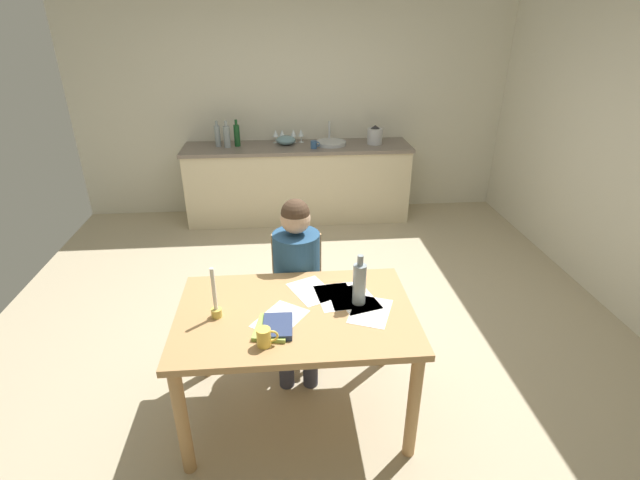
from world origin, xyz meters
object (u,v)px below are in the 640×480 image
object	(u,v)px
person_seated	(297,274)
stovetop_kettle	(375,135)
chair_at_table	(297,289)
wine_glass_by_kettle	(293,133)
sink_unit	(331,143)
bottle_oil	(218,136)
dining_table	(296,326)
bottle_vinegar	(227,136)
wine_glass_near_sink	(301,133)
teacup_on_counter	(314,145)
book_cookery	(278,327)
bottle_wine_red	(237,135)
wine_glass_back_left	(282,134)
coffee_mug	(265,337)
book_magazine	(272,328)
wine_bottle_on_table	(359,283)
candlestick	(215,303)
wine_glass_back_right	(276,134)
mixing_bowl	(286,140)

from	to	relation	value
person_seated	stovetop_kettle	size ratio (longest dim) A/B	5.43
chair_at_table	wine_glass_by_kettle	xyz separation A→B (m)	(0.07, 2.61, 0.54)
sink_unit	bottle_oil	size ratio (longest dim) A/B	1.23
person_seated	wine_glass_by_kettle	xyz separation A→B (m)	(0.08, 2.76, 0.33)
dining_table	bottle_oil	size ratio (longest dim) A/B	4.59
chair_at_table	bottle_vinegar	bearing A→B (deg)	105.70
wine_glass_near_sink	wine_glass_by_kettle	distance (m)	0.09
person_seated	teacup_on_counter	world-z (taller)	person_seated
book_cookery	bottle_wine_red	size ratio (longest dim) A/B	0.71
bottle_vinegar	chair_at_table	bearing A→B (deg)	-74.30
wine_glass_by_kettle	teacup_on_counter	xyz separation A→B (m)	(0.22, -0.30, -0.06)
person_seated	wine_glass_back_left	distance (m)	2.78
dining_table	coffee_mug	bearing A→B (deg)	-120.05
book_magazine	wine_glass_back_left	size ratio (longest dim) A/B	1.46
wine_bottle_on_table	teacup_on_counter	size ratio (longest dim) A/B	2.93
bottle_oil	chair_at_table	bearing A→B (deg)	-72.29
bottle_vinegar	teacup_on_counter	bearing A→B (deg)	-7.73
book_magazine	wine_glass_by_kettle	size ratio (longest dim) A/B	1.46
dining_table	chair_at_table	distance (m)	0.70
person_seated	bottle_vinegar	world-z (taller)	bottle_vinegar
bottle_oil	wine_glass_back_left	world-z (taller)	bottle_oil
dining_table	candlestick	xyz separation A→B (m)	(-0.44, -0.01, 0.19)
coffee_mug	wine_glass_near_sink	bearing A→B (deg)	84.20
coffee_mug	sink_unit	size ratio (longest dim) A/B	0.31
bottle_oil	book_cookery	bearing A→B (deg)	-78.74
book_cookery	wine_bottle_on_table	xyz separation A→B (m)	(0.47, 0.21, 0.12)
stovetop_kettle	teacup_on_counter	bearing A→B (deg)	-168.35
candlestick	book_cookery	size ratio (longest dim) A/B	1.44
bottle_oil	wine_glass_back_right	world-z (taller)	bottle_oil
dining_table	mixing_bowl	distance (m)	3.22
coffee_mug	wine_bottle_on_table	distance (m)	0.64
bottle_oil	dining_table	bearing A→B (deg)	-76.47
coffee_mug	sink_unit	xyz separation A→B (m)	(0.70, 3.43, 0.13)
bottle_vinegar	bottle_wine_red	bearing A→B (deg)	22.75
wine_glass_near_sink	wine_glass_by_kettle	world-z (taller)	same
book_cookery	wine_bottle_on_table	distance (m)	0.53
bottle_vinegar	bottle_wine_red	xyz separation A→B (m)	(0.11, 0.05, 0.00)
candlestick	book_cookery	xyz separation A→B (m)	(0.34, -0.14, -0.07)
chair_at_table	mixing_bowl	xyz separation A→B (m)	(-0.02, 2.52, 0.48)
wine_glass_near_sink	dining_table	bearing A→B (deg)	-93.44
candlestick	book_magazine	world-z (taller)	candlestick
dining_table	bottle_oil	xyz separation A→B (m)	(-0.76, 3.18, 0.38)
bottle_wine_red	wine_glass_back_right	size ratio (longest dim) A/B	1.97
coffee_mug	bottle_vinegar	world-z (taller)	bottle_vinegar
chair_at_table	wine_glass_back_right	xyz separation A→B (m)	(-0.14, 2.61, 0.54)
chair_at_table	wine_bottle_on_table	distance (m)	0.82
wine_glass_by_kettle	wine_glass_back_left	xyz separation A→B (m)	(-0.13, 0.00, 0.00)
dining_table	wine_glass_near_sink	bearing A→B (deg)	86.56
mixing_bowl	teacup_on_counter	distance (m)	0.38
dining_table	wine_bottle_on_table	xyz separation A→B (m)	(0.37, 0.05, 0.24)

